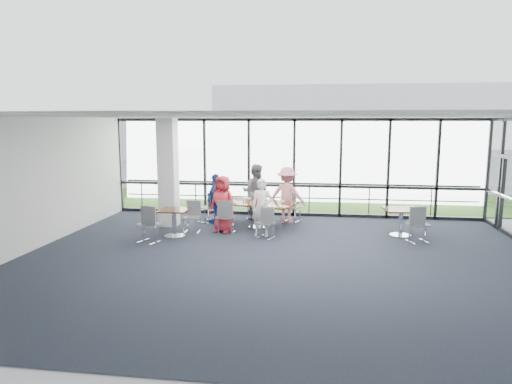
# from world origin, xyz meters

# --- Properties ---
(floor) EXTENTS (12.00, 10.00, 0.02)m
(floor) POSITION_xyz_m (0.00, 0.00, -0.01)
(floor) COLOR #1E212F
(floor) RESTS_ON ground
(ceiling) EXTENTS (12.00, 10.00, 0.04)m
(ceiling) POSITION_xyz_m (0.00, 0.00, 3.20)
(ceiling) COLOR silver
(ceiling) RESTS_ON ground
(wall_left) EXTENTS (0.10, 10.00, 3.20)m
(wall_left) POSITION_xyz_m (-6.00, 0.00, 1.60)
(wall_left) COLOR silver
(wall_left) RESTS_ON ground
(wall_front) EXTENTS (12.00, 0.10, 3.20)m
(wall_front) POSITION_xyz_m (0.00, -5.00, 1.60)
(wall_front) COLOR silver
(wall_front) RESTS_ON ground
(curtain_wall_back) EXTENTS (12.00, 0.10, 3.20)m
(curtain_wall_back) POSITION_xyz_m (0.00, 5.00, 1.60)
(curtain_wall_back) COLOR white
(curtain_wall_back) RESTS_ON ground
(exit_door) EXTENTS (0.12, 1.60, 2.10)m
(exit_door) POSITION_xyz_m (6.00, 3.75, 1.05)
(exit_door) COLOR black
(exit_door) RESTS_ON ground
(structural_column) EXTENTS (0.50, 0.50, 3.20)m
(structural_column) POSITION_xyz_m (-3.60, 3.00, 1.60)
(structural_column) COLOR white
(structural_column) RESTS_ON ground
(apron) EXTENTS (80.00, 70.00, 0.02)m
(apron) POSITION_xyz_m (0.00, 10.00, -0.02)
(apron) COLOR gray
(apron) RESTS_ON ground
(grass_strip) EXTENTS (80.00, 5.00, 0.01)m
(grass_strip) POSITION_xyz_m (0.00, 8.00, 0.01)
(grass_strip) COLOR #225216
(grass_strip) RESTS_ON ground
(hangar_main) EXTENTS (24.00, 10.00, 6.00)m
(hangar_main) POSITION_xyz_m (4.00, 32.00, 3.00)
(hangar_main) COLOR silver
(hangar_main) RESTS_ON ground
(hangar_aux) EXTENTS (10.00, 6.00, 4.00)m
(hangar_aux) POSITION_xyz_m (-18.00, 28.00, 2.00)
(hangar_aux) COLOR silver
(hangar_aux) RESTS_ON ground
(guard_rail) EXTENTS (12.00, 0.06, 0.06)m
(guard_rail) POSITION_xyz_m (0.00, 5.60, 0.50)
(guard_rail) COLOR #2D2D33
(guard_rail) RESTS_ON ground
(main_table) EXTENTS (2.45, 1.81, 0.75)m
(main_table) POSITION_xyz_m (-0.95, 3.12, 0.65)
(main_table) COLOR #33180C
(main_table) RESTS_ON ground
(side_table_left) EXTENTS (0.76, 0.76, 0.75)m
(side_table_left) POSITION_xyz_m (-3.03, 1.72, 0.61)
(side_table_left) COLOR #33180C
(side_table_left) RESTS_ON ground
(side_table_right) EXTENTS (1.00, 1.00, 0.75)m
(side_table_right) POSITION_xyz_m (3.05, 2.67, 0.64)
(side_table_right) COLOR #33180C
(side_table_right) RESTS_ON ground
(diner_near_left) EXTENTS (0.90, 0.72, 1.60)m
(diner_near_left) POSITION_xyz_m (-1.84, 2.43, 0.80)
(diner_near_left) COLOR red
(diner_near_left) RESTS_ON ground
(diner_near_right) EXTENTS (0.60, 0.45, 1.57)m
(diner_near_right) POSITION_xyz_m (-0.69, 2.10, 0.79)
(diner_near_right) COLOR white
(diner_near_right) RESTS_ON ground
(diner_far_left) EXTENTS (0.91, 0.62, 1.77)m
(diner_far_left) POSITION_xyz_m (-1.17, 4.22, 0.88)
(diner_far_left) COLOR slate
(diner_far_left) RESTS_ON ground
(diner_far_right) EXTENTS (1.21, 0.81, 1.72)m
(diner_far_right) POSITION_xyz_m (-0.14, 3.87, 0.86)
(diner_far_right) COLOR pink
(diner_far_right) RESTS_ON ground
(diner_end) EXTENTS (0.76, 1.00, 1.51)m
(diner_end) POSITION_xyz_m (-2.29, 3.60, 0.76)
(diner_end) COLOR navy
(diner_end) RESTS_ON ground
(chair_main_nl) EXTENTS (0.51, 0.51, 0.92)m
(chair_main_nl) POSITION_xyz_m (-1.73, 2.29, 0.46)
(chair_main_nl) COLOR slate
(chair_main_nl) RESTS_ON ground
(chair_main_nr) EXTENTS (0.53, 0.53, 0.84)m
(chair_main_nr) POSITION_xyz_m (-0.56, 1.86, 0.42)
(chair_main_nr) COLOR slate
(chair_main_nr) RESTS_ON ground
(chair_main_fl) EXTENTS (0.61, 0.61, 0.98)m
(chair_main_fl) POSITION_xyz_m (-1.17, 4.27, 0.49)
(chair_main_fl) COLOR slate
(chair_main_fl) RESTS_ON ground
(chair_main_fr) EXTENTS (0.57, 0.57, 0.88)m
(chair_main_fr) POSITION_xyz_m (0.01, 4.04, 0.44)
(chair_main_fr) COLOR slate
(chair_main_fr) RESTS_ON ground
(chair_main_end) EXTENTS (0.60, 0.60, 0.90)m
(chair_main_end) POSITION_xyz_m (-2.61, 3.61, 0.45)
(chair_main_end) COLOR slate
(chair_main_end) RESTS_ON ground
(chair_spare_la) EXTENTS (0.60, 0.60, 0.97)m
(chair_spare_la) POSITION_xyz_m (-3.47, 1.03, 0.49)
(chair_spare_la) COLOR slate
(chair_spare_la) RESTS_ON ground
(chair_spare_lb) EXTENTS (0.43, 0.43, 0.86)m
(chair_spare_lb) POSITION_xyz_m (-2.68, 2.23, 0.43)
(chair_spare_lb) COLOR slate
(chair_spare_lb) RESTS_ON ground
(chair_spare_r) EXTENTS (0.59, 0.59, 0.95)m
(chair_spare_r) POSITION_xyz_m (3.38, 2.01, 0.47)
(chair_spare_r) COLOR slate
(chair_spare_r) RESTS_ON ground
(plate_nl) EXTENTS (0.25, 0.25, 0.01)m
(plate_nl) POSITION_xyz_m (-1.60, 2.94, 0.76)
(plate_nl) COLOR white
(plate_nl) RESTS_ON main_table
(plate_nr) EXTENTS (0.27, 0.27, 0.01)m
(plate_nr) POSITION_xyz_m (-0.46, 2.51, 0.76)
(plate_nr) COLOR white
(plate_nr) RESTS_ON main_table
(plate_fl) EXTENTS (0.25, 0.25, 0.01)m
(plate_fl) POSITION_xyz_m (-1.35, 3.71, 0.76)
(plate_fl) COLOR white
(plate_fl) RESTS_ON main_table
(plate_fr) EXTENTS (0.25, 0.25, 0.01)m
(plate_fr) POSITION_xyz_m (-0.28, 3.37, 0.76)
(plate_fr) COLOR white
(plate_fr) RESTS_ON main_table
(plate_end) EXTENTS (0.26, 0.26, 0.01)m
(plate_end) POSITION_xyz_m (-1.86, 3.45, 0.76)
(plate_end) COLOR white
(plate_end) RESTS_ON main_table
(tumbler_a) EXTENTS (0.07, 0.07, 0.14)m
(tumbler_a) POSITION_xyz_m (-1.31, 2.92, 0.82)
(tumbler_a) COLOR white
(tumbler_a) RESTS_ON main_table
(tumbler_b) EXTENTS (0.07, 0.07, 0.14)m
(tumbler_b) POSITION_xyz_m (-0.67, 2.84, 0.82)
(tumbler_b) COLOR white
(tumbler_b) RESTS_ON main_table
(tumbler_c) EXTENTS (0.07, 0.07, 0.13)m
(tumbler_c) POSITION_xyz_m (-0.79, 3.42, 0.82)
(tumbler_c) COLOR white
(tumbler_c) RESTS_ON main_table
(tumbler_d) EXTENTS (0.07, 0.07, 0.15)m
(tumbler_d) POSITION_xyz_m (-1.74, 3.18, 0.82)
(tumbler_d) COLOR white
(tumbler_d) RESTS_ON main_table
(menu_a) EXTENTS (0.30, 0.23, 0.00)m
(menu_a) POSITION_xyz_m (-1.31, 2.67, 0.75)
(menu_a) COLOR white
(menu_a) RESTS_ON main_table
(menu_b) EXTENTS (0.38, 0.40, 0.00)m
(menu_b) POSITION_xyz_m (-0.14, 2.57, 0.75)
(menu_b) COLOR white
(menu_b) RESTS_ON main_table
(menu_c) EXTENTS (0.37, 0.32, 0.00)m
(menu_c) POSITION_xyz_m (-0.70, 3.44, 0.75)
(menu_c) COLOR white
(menu_c) RESTS_ON main_table
(condiment_caddy) EXTENTS (0.10, 0.07, 0.04)m
(condiment_caddy) POSITION_xyz_m (-0.87, 3.19, 0.77)
(condiment_caddy) COLOR black
(condiment_caddy) RESTS_ON main_table
(ketchup_bottle) EXTENTS (0.06, 0.06, 0.18)m
(ketchup_bottle) POSITION_xyz_m (-0.97, 3.12, 0.84)
(ketchup_bottle) COLOR #B11300
(ketchup_bottle) RESTS_ON main_table
(green_bottle) EXTENTS (0.05, 0.05, 0.20)m
(green_bottle) POSITION_xyz_m (-0.78, 3.14, 0.85)
(green_bottle) COLOR #1C713A
(green_bottle) RESTS_ON main_table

